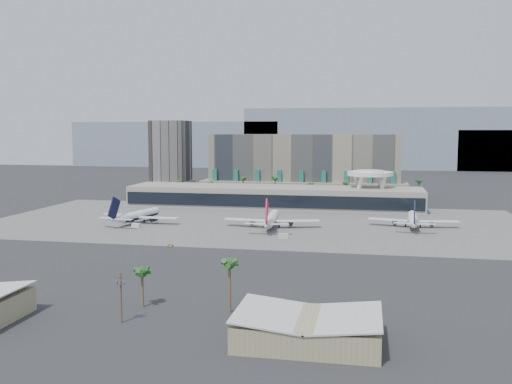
% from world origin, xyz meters
% --- Properties ---
extents(ground, '(900.00, 900.00, 0.00)m').
position_xyz_m(ground, '(0.00, 0.00, 0.00)').
color(ground, '#232326').
rests_on(ground, ground).
extents(apron_pad, '(260.00, 130.00, 0.06)m').
position_xyz_m(apron_pad, '(0.00, 55.00, 0.03)').
color(apron_pad, '#5B5B59').
rests_on(apron_pad, ground).
extents(mountain_ridge, '(680.00, 60.00, 70.00)m').
position_xyz_m(mountain_ridge, '(27.88, 470.00, 29.89)').
color(mountain_ridge, gray).
rests_on(mountain_ridge, ground).
extents(hotel, '(140.00, 30.00, 42.00)m').
position_xyz_m(hotel, '(10.00, 174.41, 16.81)').
color(hotel, gray).
rests_on(hotel, ground).
extents(office_tower, '(30.00, 30.00, 52.00)m').
position_xyz_m(office_tower, '(-95.00, 200.00, 22.94)').
color(office_tower, black).
rests_on(office_tower, ground).
extents(terminal, '(170.00, 32.50, 14.50)m').
position_xyz_m(terminal, '(0.00, 109.84, 6.52)').
color(terminal, gray).
rests_on(terminal, ground).
extents(saucer_structure, '(26.00, 26.00, 21.89)m').
position_xyz_m(saucer_structure, '(55.00, 116.00, 18.45)').
color(saucer_structure, white).
rests_on(saucer_structure, ground).
extents(palm_row, '(157.80, 2.80, 13.10)m').
position_xyz_m(palm_row, '(7.00, 145.00, 10.50)').
color(palm_row, brown).
rests_on(palm_row, ground).
extents(hangar_right, '(30.55, 20.60, 6.89)m').
position_xyz_m(hangar_right, '(42.00, -100.00, 2.95)').
color(hangar_right, '#9C8B68').
rests_on(hangar_right, ground).
extents(utility_pole, '(3.20, 0.85, 12.00)m').
position_xyz_m(utility_pole, '(-2.00, -96.09, 7.14)').
color(utility_pole, '#4C3826').
rests_on(utility_pole, ground).
extents(airliner_left, '(41.09, 42.72, 14.91)m').
position_xyz_m(airliner_left, '(-55.50, 40.43, 3.76)').
color(airliner_left, white).
rests_on(airliner_left, ground).
extents(airliner_centre, '(44.79, 46.22, 15.95)m').
position_xyz_m(airliner_centre, '(10.47, 39.43, 4.02)').
color(airliner_centre, white).
rests_on(airliner_centre, ground).
extents(airliner_right, '(41.50, 42.78, 14.76)m').
position_xyz_m(airliner_right, '(74.74, 53.15, 3.72)').
color(airliner_right, white).
rests_on(airliner_right, ground).
extents(service_vehicle_a, '(4.10, 2.34, 1.91)m').
position_xyz_m(service_vehicle_a, '(-51.10, 28.35, 0.96)').
color(service_vehicle_a, silver).
rests_on(service_vehicle_a, ground).
extents(service_vehicle_b, '(4.50, 3.53, 2.03)m').
position_xyz_m(service_vehicle_b, '(19.75, 14.20, 1.02)').
color(service_vehicle_b, silver).
rests_on(service_vehicle_b, ground).
extents(taxiway_sign, '(2.02, 0.34, 0.92)m').
position_xyz_m(taxiway_sign, '(-20.35, -11.07, 0.45)').
color(taxiway_sign, black).
rests_on(taxiway_sign, ground).
extents(near_palm_a, '(6.00, 6.00, 10.51)m').
position_xyz_m(near_palm_a, '(-1.81, -83.75, 7.71)').
color(near_palm_a, brown).
rests_on(near_palm_a, ground).
extents(near_palm_b, '(6.00, 6.00, 13.72)m').
position_xyz_m(near_palm_b, '(20.97, -83.70, 10.84)').
color(near_palm_b, brown).
rests_on(near_palm_b, ground).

